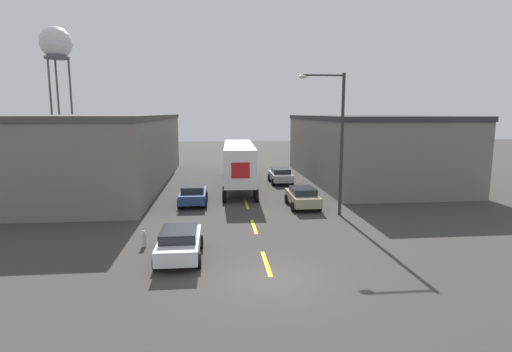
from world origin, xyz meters
TOP-DOWN VIEW (x-y plane):
  - ground_plane at (0.00, 0.00)m, footprint 160.00×160.00m
  - road_centerline at (0.00, 7.59)m, footprint 0.20×14.74m
  - warehouse_left at (-13.46, 23.25)m, footprint 13.12×27.35m
  - warehouse_right at (12.73, 23.29)m, footprint 11.66×21.33m
  - semi_truck at (-0.18, 20.68)m, footprint 3.18×15.06m
  - parked_car_right_far at (3.89, 22.01)m, footprint 2.04×4.13m
  - parked_car_right_mid at (3.89, 12.13)m, footprint 2.04×4.13m
  - parked_car_left_far at (-3.89, 13.78)m, footprint 2.04×4.13m
  - parked_car_left_near at (-3.89, 2.72)m, footprint 2.04×4.13m
  - water_tower at (-24.98, 47.19)m, footprint 4.49×4.49m
  - street_lamp at (5.51, 9.74)m, footprint 2.99×0.32m
  - fire_hydrant at (-5.82, 4.59)m, footprint 0.22×0.22m

SIDE VIEW (x-z plane):
  - ground_plane at x=0.00m, z-range 0.00..0.00m
  - road_centerline at x=0.00m, z-range 0.00..0.01m
  - fire_hydrant at x=-5.82m, z-range 0.00..0.83m
  - parked_car_right_far at x=3.89m, z-range 0.05..1.48m
  - parked_car_right_mid at x=3.89m, z-range 0.05..1.48m
  - parked_car_left_far at x=-3.89m, z-range 0.05..1.48m
  - parked_car_left_near at x=-3.89m, z-range 0.05..1.48m
  - semi_truck at x=-0.18m, z-range 0.37..4.34m
  - warehouse_right at x=12.73m, z-range 0.01..6.37m
  - warehouse_left at x=-13.46m, z-range 0.00..6.44m
  - street_lamp at x=5.51m, z-range 0.71..9.80m
  - water_tower at x=-24.98m, z-range 6.78..25.65m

